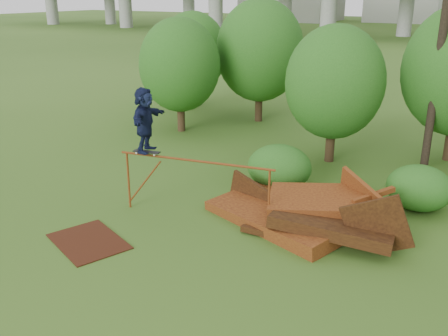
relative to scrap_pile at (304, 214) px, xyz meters
The scene contains 13 objects.
ground 3.21m from the scrap_pile, 111.08° to the right, with size 240.00×240.00×0.00m, color #2D5116.
scrap_pile is the anchor object (origin of this frame).
grind_rail 3.17m from the scrap_pile, 158.86° to the right, with size 4.44×0.85×1.72m.
skateboard 4.67m from the scrap_pile, 162.45° to the right, with size 0.80×0.34×0.08m.
skater 5.03m from the scrap_pile, 162.45° to the right, with size 1.67×0.53×1.80m, color #131A3A.
flat_plate 5.71m from the scrap_pile, 139.98° to the right, with size 2.05×1.47×0.03m, color #39180C.
tree_0 10.84m from the scrap_pile, 143.18° to the left, with size 3.55×3.55×5.01m.
tree_1 11.94m from the scrap_pile, 122.60° to the left, with size 4.13×4.13×5.74m.
tree_2 6.26m from the scrap_pile, 102.21° to the left, with size 3.54×3.54×4.99m.
tree_6 15.31m from the scrap_pile, 134.85° to the left, with size 3.63×3.63×5.07m.
shrub_left 2.76m from the scrap_pile, 128.77° to the left, with size 2.07×1.91×1.43m, color #124111.
shrub_right 3.63m from the scrap_pile, 47.29° to the left, with size 1.86×1.71×1.32m, color #124111.
utility_pole 8.23m from the scrap_pile, 72.04° to the left, with size 1.40×0.28×10.34m.
Camera 1 is at (5.43, -8.72, 6.02)m, focal length 40.00 mm.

